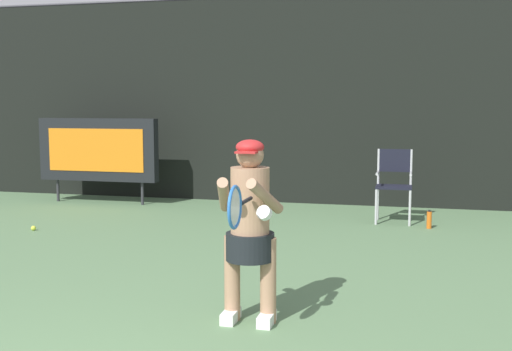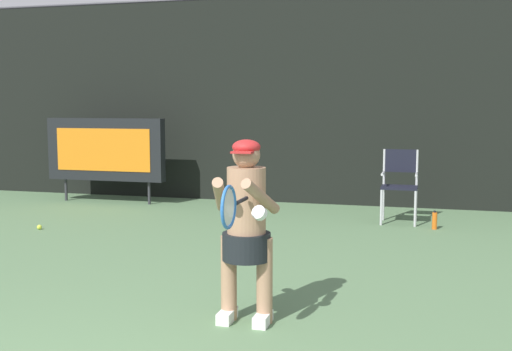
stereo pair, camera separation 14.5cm
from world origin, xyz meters
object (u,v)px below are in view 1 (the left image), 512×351
Objects in this scene: tennis_ball_loose at (33,228)px; umpire_chair at (394,181)px; water_bottle at (429,220)px; tennis_player at (250,224)px; tennis_racket at (236,207)px; scoreboard at (98,150)px.

umpire_chair is at bearing 21.27° from tennis_ball_loose.
water_bottle is (0.51, -0.39, -0.50)m from umpire_chair.
tennis_player reaches higher than tennis_racket.
scoreboard is at bearing 170.17° from water_bottle.
water_bottle is at bearing 15.62° from tennis_ball_loose.
scoreboard is 3.65× the size of tennis_racket.
tennis_racket reaches higher than water_bottle.
umpire_chair is 1.79× the size of tennis_racket.
tennis_ball_loose is (-5.34, -1.49, -0.09)m from water_bottle.
scoreboard is at bearing 140.90° from tennis_racket.
tennis_racket is (4.21, -5.90, 0.09)m from scoreboard.
tennis_racket is at bearing -84.82° from tennis_player.
tennis_racket is at bearing -54.50° from scoreboard.
tennis_player is at bearing -51.95° from scoreboard.
umpire_chair is 4.08× the size of water_bottle.
scoreboard reaches higher than water_bottle.
umpire_chair is 0.81m from water_bottle.
water_bottle reaches higher than tennis_ball_loose.
water_bottle is at bearing -9.83° from scoreboard.
tennis_racket is at bearing -106.25° from water_bottle.
umpire_chair is 5.22m from tennis_ball_loose.
scoreboard is 5.18m from umpire_chair.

